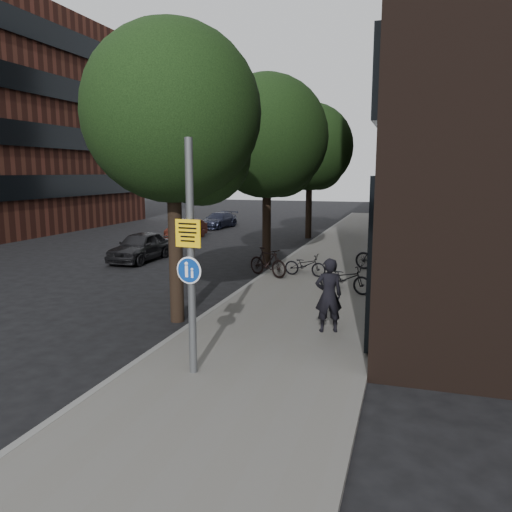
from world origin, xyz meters
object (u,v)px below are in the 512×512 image
at_px(parked_bike_facade_near, 345,278).
at_px(parked_car_near, 140,246).
at_px(signpost, 191,258).
at_px(pedestrian, 329,295).

height_order(parked_bike_facade_near, parked_car_near, parked_car_near).
distance_m(signpost, pedestrian, 4.01).
height_order(pedestrian, parked_bike_facade_near, pedestrian).
bearing_deg(signpost, parked_bike_facade_near, 80.57).
bearing_deg(parked_bike_facade_near, parked_car_near, 85.36).
xyz_separation_m(signpost, parked_car_near, (-7.47, 10.96, -1.68)).
xyz_separation_m(signpost, parked_bike_facade_near, (1.94, 7.23, -1.74)).
height_order(signpost, parked_bike_facade_near, signpost).
bearing_deg(parked_bike_facade_near, pedestrian, -161.48).
height_order(pedestrian, parked_car_near, pedestrian).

